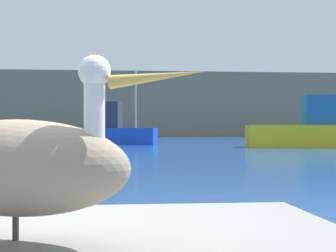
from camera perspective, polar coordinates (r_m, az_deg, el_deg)
hillside_backdrop at (r=74.80m, az=-6.63°, el=2.00°), size 140.00×15.44×7.70m
pelican at (r=2.62m, az=-14.59°, el=-3.82°), size 1.39×0.85×0.83m
fishing_boat_blue at (r=36.77m, az=-6.15°, el=-0.45°), size 6.65×3.40×4.70m
fishing_boat_yellow at (r=32.64m, az=15.16°, el=-0.30°), size 8.22×3.62×4.75m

